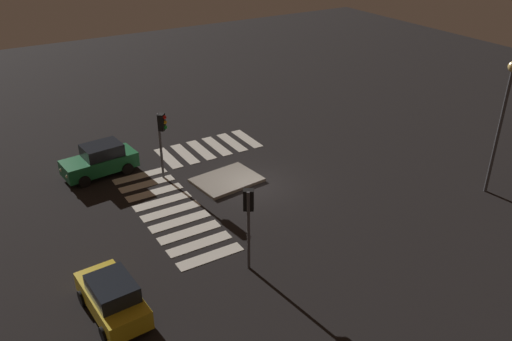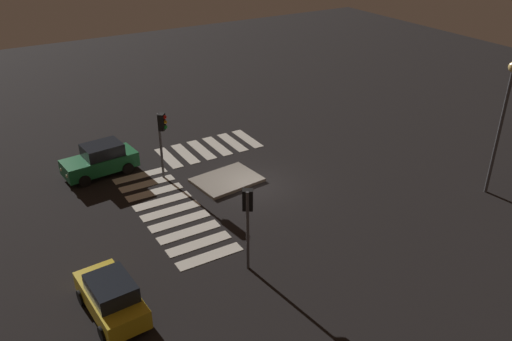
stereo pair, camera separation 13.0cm
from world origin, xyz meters
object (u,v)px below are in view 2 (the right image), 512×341
object	(u,v)px
car_green	(100,160)
traffic_light_east	(162,130)
street_lamp	(505,106)
traffic_island	(227,180)
car_yellow	(111,297)
traffic_light_north	(248,210)

from	to	relation	value
car_green	traffic_light_east	size ratio (longest dim) A/B	1.10
car_green	street_lamp	size ratio (longest dim) A/B	0.60
traffic_island	street_lamp	distance (m)	15.41
car_yellow	traffic_light_north	size ratio (longest dim) A/B	1.05
traffic_island	traffic_light_east	distance (m)	4.67
traffic_light_north	traffic_light_east	xyz separation A→B (m)	(-0.04, -9.66, 0.10)
traffic_island	traffic_light_east	size ratio (longest dim) A/B	0.98
traffic_island	street_lamp	world-z (taller)	street_lamp
traffic_island	traffic_light_north	bearing A→B (deg)	68.78
traffic_light_north	street_lamp	size ratio (longest dim) A/B	0.52
traffic_light_north	traffic_island	bearing A→B (deg)	12.42
street_lamp	traffic_light_north	bearing A→B (deg)	-4.07
traffic_light_east	street_lamp	world-z (taller)	street_lamp
car_green	traffic_light_east	xyz separation A→B (m)	(-3.06, 2.43, 2.13)
traffic_light_east	street_lamp	distance (m)	18.31
traffic_island	car_yellow	world-z (taller)	car_yellow
car_green	car_yellow	bearing A→B (deg)	69.92
car_green	traffic_light_north	world-z (taller)	traffic_light_north
traffic_island	traffic_light_east	bearing A→B (deg)	-38.09
traffic_island	car_green	distance (m)	7.57
traffic_island	car_yellow	distance (m)	11.61
car_yellow	car_green	bearing A→B (deg)	-18.26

